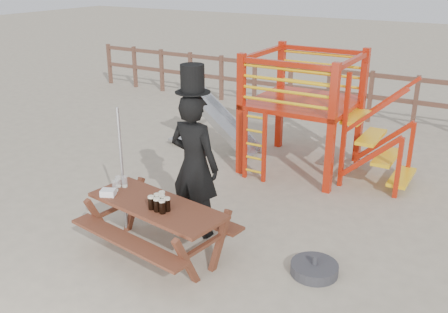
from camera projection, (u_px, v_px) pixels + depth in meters
ground at (175, 256)px, 6.31m from camera, size 60.00×60.00×0.00m
back_fence at (349, 88)px, 11.67m from camera, size 15.09×0.09×1.20m
playground_fort at (299, 109)px, 8.75m from camera, size 4.71×1.84×2.10m
picnic_table at (157, 222)px, 6.21m from camera, size 1.98×1.50×0.70m
man_with_hat at (194, 162)px, 6.51m from camera, size 0.73×0.49×2.32m
metal_pole at (122, 172)px, 6.61m from camera, size 0.04×0.04×1.76m
parasol_base at (314, 269)px, 5.93m from camera, size 0.57×0.57×0.24m
paper_bag at (108, 193)px, 6.32m from camera, size 0.22×0.20×0.08m
stout_pints at (160, 203)px, 5.95m from camera, size 0.27×0.26×0.17m
empty_glasses at (119, 184)px, 6.51m from camera, size 0.15×0.24×0.15m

